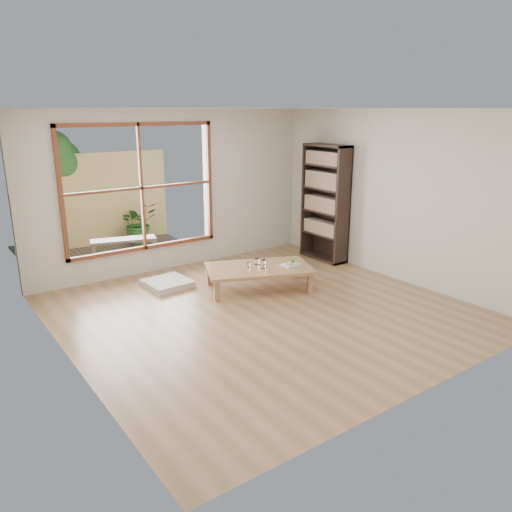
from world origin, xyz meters
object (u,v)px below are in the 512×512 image
(bookshelf, at_px, (325,203))
(food_tray, at_px, (291,264))
(low_table, at_px, (259,269))
(garden_bench, at_px, (123,242))

(bookshelf, height_order, food_tray, bookshelf)
(low_table, relative_size, food_tray, 6.21)
(low_table, bearing_deg, garden_bench, 134.78)
(bookshelf, bearing_deg, food_tray, -150.89)
(food_tray, bearing_deg, garden_bench, 116.32)
(low_table, bearing_deg, bookshelf, 39.89)
(low_table, relative_size, garden_bench, 1.49)
(food_tray, height_order, garden_bench, food_tray)
(food_tray, relative_size, garden_bench, 0.24)
(bookshelf, xyz_separation_m, food_tray, (-1.40, -0.78, -0.65))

